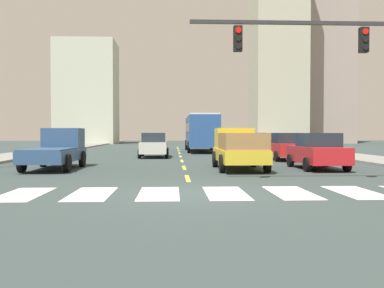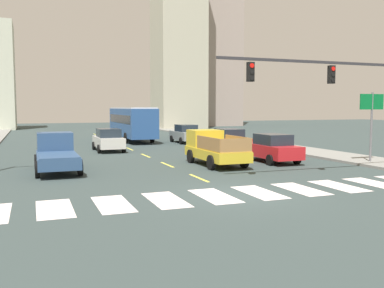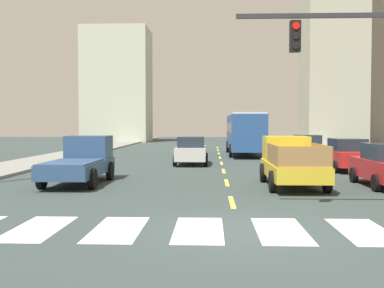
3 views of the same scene
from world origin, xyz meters
name	(u,v)px [view 3 (image 3 of 3)]	position (x,y,z in m)	size (l,w,h in m)	color
ground_plane	(239,230)	(0.00, 0.00, 0.00)	(160.00, 160.00, 0.00)	#323F3F
sidewalk_left	(32,163)	(-11.81, 18.00, 0.07)	(3.51, 110.00, 0.15)	gray
crosswalk_stripe_2	(38,228)	(-4.78, 0.00, 0.00)	(1.15, 2.83, 0.01)	silver
crosswalk_stripe_3	(118,229)	(-2.87, 0.00, 0.00)	(1.15, 2.83, 0.01)	silver
crosswalk_stripe_4	(199,230)	(-0.96, 0.00, 0.00)	(1.15, 2.83, 0.01)	silver
crosswalk_stripe_5	(281,230)	(0.96, 0.00, 0.00)	(1.15, 2.83, 0.01)	silver
crosswalk_stripe_6	(364,231)	(2.87, 0.00, 0.00)	(1.15, 2.83, 0.01)	silver
lane_dash_0	(232,202)	(0.00, 4.00, 0.00)	(0.16, 2.40, 0.01)	#DCD147
lane_dash_1	(227,183)	(0.00, 9.00, 0.00)	(0.16, 2.40, 0.01)	#DCD147
lane_dash_2	(224,171)	(0.00, 14.00, 0.00)	(0.16, 2.40, 0.01)	#DCD147
lane_dash_3	(221,163)	(0.00, 19.00, 0.00)	(0.16, 2.40, 0.01)	#DCD147
lane_dash_4	(220,158)	(0.00, 24.00, 0.00)	(0.16, 2.40, 0.01)	#DCD147
lane_dash_5	(219,153)	(0.00, 29.00, 0.00)	(0.16, 2.40, 0.01)	#DCD147
lane_dash_6	(218,150)	(0.00, 34.00, 0.00)	(0.16, 2.40, 0.01)	#DCD147
lane_dash_7	(217,148)	(0.00, 39.00, 0.00)	(0.16, 2.40, 0.01)	#DCD147
pickup_stakebed	(291,162)	(2.55, 8.17, 0.94)	(2.18, 5.20, 1.96)	gold
pickup_dark	(82,161)	(-6.14, 8.77, 0.92)	(2.18, 5.20, 1.96)	navy
city_bus	(245,131)	(2.04, 27.22, 1.95)	(2.72, 10.80, 3.32)	#274E8B
sedan_mid	(347,155)	(6.55, 14.45, 0.86)	(2.02, 4.40, 1.72)	red
sedan_near_left	(307,147)	(6.19, 22.96, 0.86)	(2.02, 4.40, 1.72)	gray
sedan_far	(191,151)	(-1.88, 17.93, 0.86)	(2.02, 4.40, 1.72)	silver
tower_tall_centre	(333,15)	(14.69, 49.86, 16.21)	(7.23, 7.42, 32.41)	#B2AF99
block_mid_left	(117,86)	(-14.05, 56.38, 7.99)	(9.14, 7.65, 15.99)	beige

